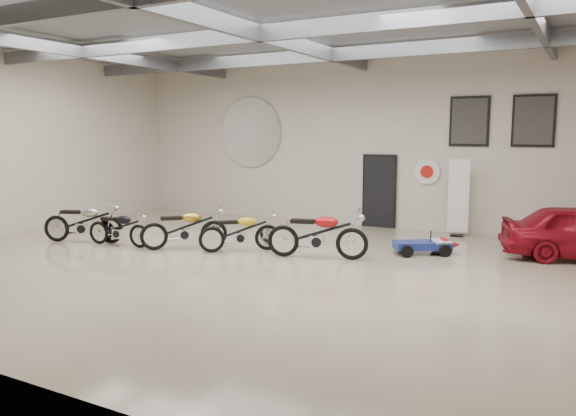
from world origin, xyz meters
The scene contains 17 objects.
floor centered at (0.00, 0.00, 0.00)m, with size 16.00×12.00×0.01m, color tan.
ceiling centered at (0.00, 0.00, 5.00)m, with size 16.00×12.00×0.01m, color gray.
back_wall centered at (0.00, 6.00, 2.50)m, with size 16.00×0.02×5.00m, color beige.
left_wall centered at (-8.00, 0.00, 2.50)m, with size 0.02×12.00×5.00m, color beige.
ceiling_beams centered at (0.00, 0.00, 4.75)m, with size 15.80×11.80×0.32m, color slate, non-canonical shape.
door centered at (0.50, 5.95, 1.05)m, with size 0.92×0.08×2.10m, color black.
logo_plaque centered at (-4.00, 5.95, 2.80)m, with size 2.30×0.06×1.16m, color silver, non-canonical shape.
poster_left centered at (3.00, 5.96, 3.10)m, with size 1.05×0.08×1.35m, color black, non-canonical shape.
poster_mid centered at (4.60, 5.96, 3.10)m, with size 1.05×0.08×1.35m, color black, non-canonical shape.
oil_sign centered at (1.90, 5.95, 1.70)m, with size 0.72×0.10×0.72m, color white, non-canonical shape.
banner_stand centered at (2.89, 5.50, 1.01)m, with size 0.55×0.22×2.02m, color white, non-canonical shape.
motorcycle_silver centered at (-5.34, 0.06, 0.55)m, with size 2.11×0.65×1.10m, color silver, non-canonical shape.
motorcycle_black centered at (-4.23, 0.17, 0.46)m, with size 1.78×0.55×0.93m, color silver, non-canonical shape.
motorcycle_gold centered at (-2.58, 0.68, 0.53)m, with size 2.04×0.63×1.06m, color silver, non-canonical shape.
motorcycle_yellow centered at (-1.23, 1.07, 0.49)m, with size 1.90×0.59×0.99m, color silver, non-canonical shape.
motorcycle_red centered at (0.71, 1.27, 0.58)m, with size 2.22×0.69×1.16m, color silver, non-canonical shape.
go_kart centered at (2.78, 2.87, 0.28)m, with size 1.57×0.71×0.57m, color navy, non-canonical shape.
Camera 1 is at (6.02, -9.86, 2.79)m, focal length 35.00 mm.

